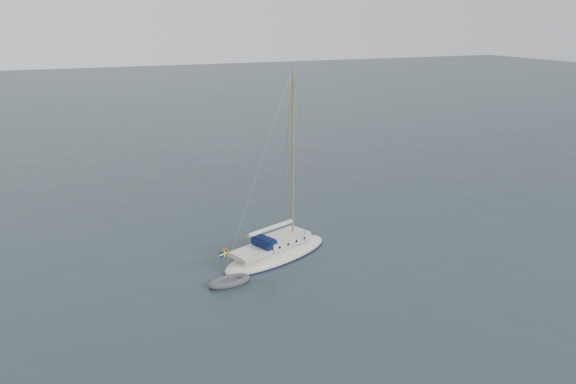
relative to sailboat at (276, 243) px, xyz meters
name	(u,v)px	position (x,y,z in m)	size (l,w,h in m)	color
ground	(292,273)	(-0.02, -2.56, -0.92)	(300.00, 300.00, 0.00)	black
sailboat	(276,243)	(0.00, 0.00, 0.00)	(8.50, 2.55, 12.11)	beige
dinghy	(229,281)	(-3.83, -2.42, -0.76)	(2.57, 1.16, 0.37)	#4C4C51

